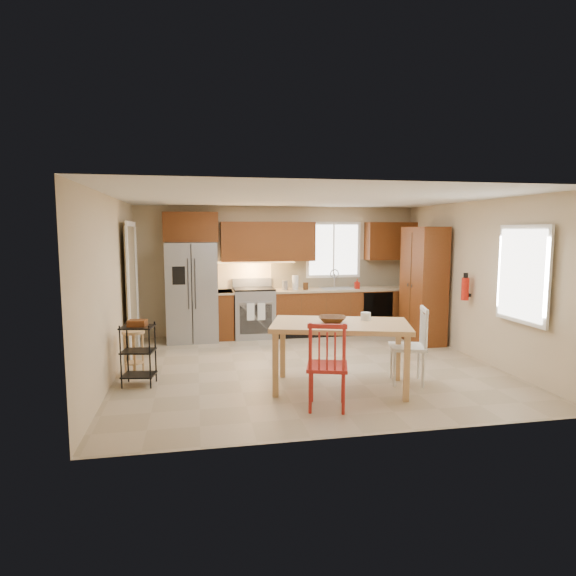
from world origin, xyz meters
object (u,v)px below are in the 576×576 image
(table_jar, at_px, (366,318))
(chair_white, at_px, (407,345))
(fire_extinguisher, at_px, (465,289))
(dining_table, at_px, (340,356))
(pantry, at_px, (423,285))
(bar_stool, at_px, (134,353))
(table_bowl, at_px, (332,323))
(utility_cart, at_px, (138,354))
(chair_red, at_px, (327,365))
(refrigerator, at_px, (192,292))
(soap_bottle, at_px, (357,284))
(range_stove, at_px, (254,313))

(table_jar, bearing_deg, chair_white, -5.84)
(fire_extinguisher, distance_m, dining_table, 2.80)
(pantry, xyz_separation_m, bar_stool, (-4.93, -1.16, -0.73))
(table_bowl, height_order, utility_cart, table_bowl)
(dining_table, xyz_separation_m, chair_white, (0.95, 0.05, 0.09))
(dining_table, distance_m, table_bowl, 0.45)
(chair_red, bearing_deg, fire_extinguisher, 49.76)
(table_jar, bearing_deg, refrigerator, 126.52)
(table_jar, relative_size, utility_cart, 0.20)
(soap_bottle, height_order, pantry, pantry)
(fire_extinguisher, relative_size, dining_table, 0.21)
(table_jar, bearing_deg, soap_bottle, 73.12)
(refrigerator, distance_m, utility_cart, 2.68)
(table_jar, bearing_deg, table_bowl, -167.47)
(range_stove, height_order, soap_bottle, soap_bottle)
(fire_extinguisher, bearing_deg, chair_red, -146.72)
(dining_table, xyz_separation_m, table_bowl, (-0.11, 0.00, 0.43))
(refrigerator, height_order, soap_bottle, refrigerator)
(pantry, relative_size, chair_white, 2.06)
(table_bowl, bearing_deg, chair_white, 2.70)
(refrigerator, relative_size, pantry, 0.87)
(chair_red, bearing_deg, soap_bottle, 82.96)
(range_stove, relative_size, fire_extinguisher, 2.56)
(range_stove, distance_m, dining_table, 3.30)
(refrigerator, xyz_separation_m, utility_cart, (-0.69, -2.55, -0.50))
(refrigerator, distance_m, soap_bottle, 3.18)
(refrigerator, distance_m, bar_stool, 2.31)
(dining_table, bearing_deg, bar_stool, 174.67)
(soap_bottle, relative_size, bar_stool, 0.30)
(chair_red, bearing_deg, table_jar, 62.61)
(table_bowl, height_order, bar_stool, table_bowl)
(bar_stool, bearing_deg, refrigerator, 48.08)
(soap_bottle, bearing_deg, table_bowl, -114.15)
(range_stove, xyz_separation_m, dining_table, (0.73, -3.22, -0.04))
(range_stove, height_order, table_jar, table_jar)
(chair_white, bearing_deg, table_jar, 100.65)
(refrigerator, height_order, bar_stool, refrigerator)
(pantry, relative_size, utility_cart, 2.54)
(pantry, distance_m, chair_white, 2.60)
(pantry, distance_m, table_jar, 2.84)
(range_stove, bearing_deg, chair_white, -62.06)
(pantry, relative_size, chair_red, 2.06)
(fire_extinguisher, relative_size, utility_cart, 0.44)
(range_stove, bearing_deg, bar_stool, -132.23)
(range_stove, height_order, table_bowl, range_stove)
(bar_stool, bearing_deg, chair_white, -36.70)
(bar_stool, bearing_deg, pantry, -7.69)
(refrigerator, height_order, chair_white, refrigerator)
(refrigerator, bearing_deg, chair_red, -68.10)
(utility_cart, bearing_deg, table_bowl, -4.12)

